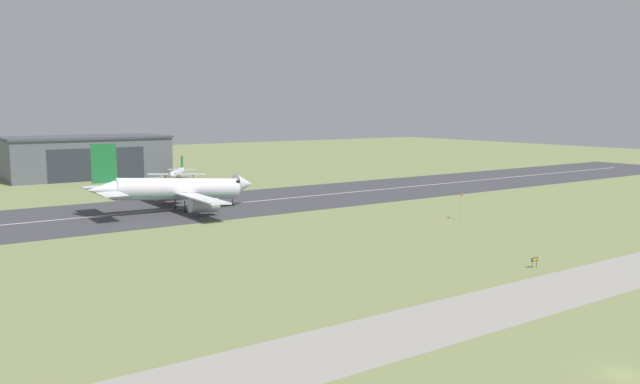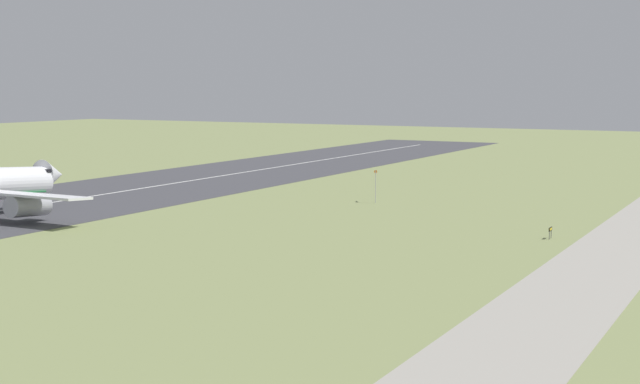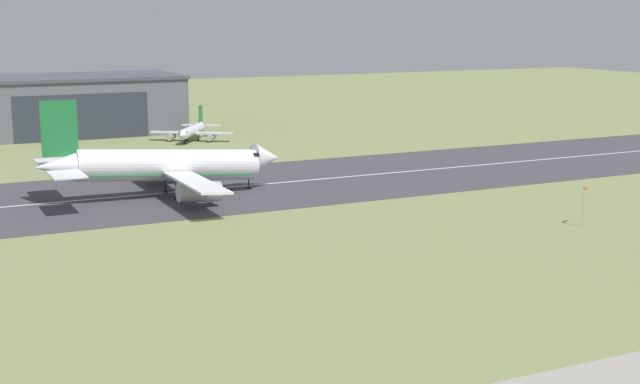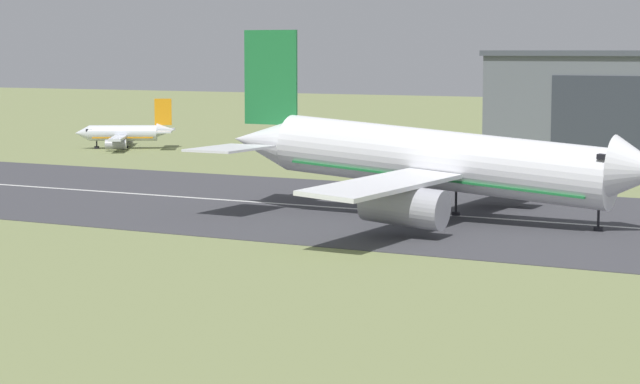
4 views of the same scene
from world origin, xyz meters
TOP-DOWN VIEW (x-y plane):
  - runway_strip at (0.00, 129.32)m, footprint 485.69×47.60m
  - runway_centreline at (0.00, 129.32)m, footprint 437.12×0.70m
  - airplane_landing at (1.93, 126.04)m, footprint 46.60×50.39m
  - airplane_parked_centre at (-79.42, 182.14)m, footprint 17.51×19.70m

SIDE VIEW (x-z plane):
  - runway_strip at x=0.00m, z-range 0.00..0.06m
  - runway_centreline at x=0.00m, z-range 0.06..0.07m
  - airplane_parked_centre at x=-79.42m, z-range -1.67..6.77m
  - airplane_landing at x=1.93m, z-range -3.63..15.09m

